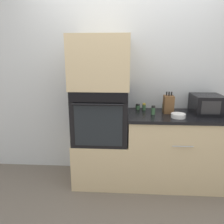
# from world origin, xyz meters

# --- Properties ---
(ground_plane) EXTENTS (12.00, 12.00, 0.00)m
(ground_plane) POSITION_xyz_m (0.00, 0.00, 0.00)
(ground_plane) COLOR #6B6056
(wall_back) EXTENTS (8.00, 0.05, 2.50)m
(wall_back) POSITION_xyz_m (0.00, 0.63, 1.25)
(wall_back) COLOR silver
(wall_back) RESTS_ON ground_plane
(oven_cabinet_base) EXTENTS (0.65, 0.60, 0.54)m
(oven_cabinet_base) POSITION_xyz_m (-0.33, 0.30, 0.27)
(oven_cabinet_base) COLOR beige
(oven_cabinet_base) RESTS_ON ground_plane
(wall_oven) EXTENTS (0.63, 0.64, 0.63)m
(wall_oven) POSITION_xyz_m (-0.33, 0.30, 0.86)
(wall_oven) COLOR black
(wall_oven) RESTS_ON oven_cabinet_base
(oven_cabinet_upper) EXTENTS (0.65, 0.60, 0.58)m
(oven_cabinet_upper) POSITION_xyz_m (-0.33, 0.30, 1.46)
(oven_cabinet_upper) COLOR beige
(oven_cabinet_upper) RESTS_ON wall_oven
(counter_unit) EXTENTS (1.17, 0.63, 0.87)m
(counter_unit) POSITION_xyz_m (0.58, 0.30, 0.44)
(counter_unit) COLOR beige
(counter_unit) RESTS_ON ground_plane
(microwave) EXTENTS (0.33, 0.38, 0.22)m
(microwave) POSITION_xyz_m (0.92, 0.37, 0.98)
(microwave) COLOR black
(microwave) RESTS_ON counter_unit
(knife_block) EXTENTS (0.11, 0.14, 0.25)m
(knife_block) POSITION_xyz_m (0.47, 0.36, 0.98)
(knife_block) COLOR brown
(knife_block) RESTS_ON counter_unit
(bowl) EXTENTS (0.16, 0.16, 0.05)m
(bowl) POSITION_xyz_m (0.54, 0.15, 0.90)
(bowl) COLOR white
(bowl) RESTS_ON counter_unit
(condiment_jar_near) EXTENTS (0.04, 0.04, 0.09)m
(condiment_jar_near) POSITION_xyz_m (0.45, 0.53, 0.92)
(condiment_jar_near) COLOR #427047
(condiment_jar_near) RESTS_ON counter_unit
(condiment_jar_mid) EXTENTS (0.06, 0.06, 0.07)m
(condiment_jar_mid) POSITION_xyz_m (0.12, 0.52, 0.91)
(condiment_jar_mid) COLOR #427047
(condiment_jar_mid) RESTS_ON counter_unit
(condiment_jar_far) EXTENTS (0.05, 0.05, 0.10)m
(condiment_jar_far) POSITION_xyz_m (0.28, 0.28, 0.92)
(condiment_jar_far) COLOR #427047
(condiment_jar_far) RESTS_ON counter_unit
(condiment_jar_back) EXTENTS (0.04, 0.04, 0.09)m
(condiment_jar_back) POSITION_xyz_m (0.20, 0.49, 0.92)
(condiment_jar_back) COLOR #427047
(condiment_jar_back) RESTS_ON counter_unit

